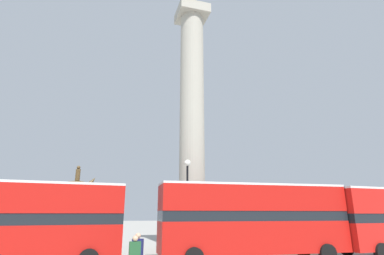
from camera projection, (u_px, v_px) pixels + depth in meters
ground_plane at (192, 250)px, 22.22m from camera, size 200.00×200.00×0.00m
monument_column at (192, 131)px, 24.79m from camera, size 4.41×4.41×22.13m
bus_a at (13, 220)px, 14.84m from camera, size 10.58×3.42×4.18m
bus_b at (253, 218)px, 17.57m from camera, size 11.13×3.30×4.32m
equestrian_statue at (73, 225)px, 22.56m from camera, size 3.72×2.91×6.30m
street_lamp at (187, 202)px, 19.06m from camera, size 0.41×0.41×6.06m
pedestrian_near_lamp at (134, 255)px, 12.14m from camera, size 0.47×0.23×1.76m
pedestrian_by_plinth at (137, 252)px, 12.78m from camera, size 0.52×0.36×1.83m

